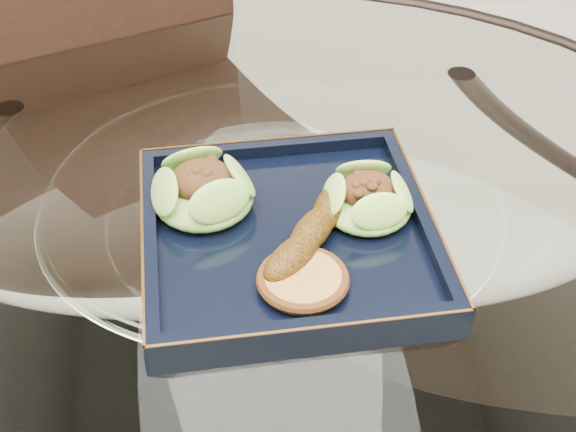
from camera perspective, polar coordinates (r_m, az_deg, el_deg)
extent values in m
cylinder|color=white|center=(0.78, -1.17, -1.79)|extent=(1.10, 1.10, 0.01)
torus|color=black|center=(0.78, -1.17, -1.79)|extent=(1.13, 1.13, 0.02)
cylinder|color=black|center=(1.29, 9.87, -4.95)|extent=(0.04, 0.04, 0.75)
cylinder|color=black|center=(1.26, -15.47, -7.46)|extent=(0.04, 0.04, 0.75)
cube|color=black|center=(1.21, -7.82, -5.25)|extent=(0.48, 0.48, 0.04)
cube|color=black|center=(1.19, -11.88, 8.27)|extent=(0.35, 0.14, 0.41)
cylinder|color=black|center=(1.33, 2.39, -14.11)|extent=(0.03, 0.03, 0.40)
cylinder|color=black|center=(1.46, -15.37, -9.26)|extent=(0.03, 0.03, 0.40)
cylinder|color=black|center=(1.51, -3.64, -5.27)|extent=(0.03, 0.03, 0.40)
cube|color=black|center=(0.76, 0.00, -1.74)|extent=(0.27, 0.27, 0.02)
ellipsoid|color=#51912A|center=(0.77, -6.05, 1.63)|extent=(0.11, 0.11, 0.03)
ellipsoid|color=#679F2E|center=(0.76, 5.66, 1.04)|extent=(0.11, 0.11, 0.03)
ellipsoid|color=#5F3B0A|center=(0.73, 1.73, -1.06)|extent=(0.11, 0.14, 0.03)
cylinder|color=#C37D41|center=(0.69, 1.06, -4.63)|extent=(0.09, 0.09, 0.01)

